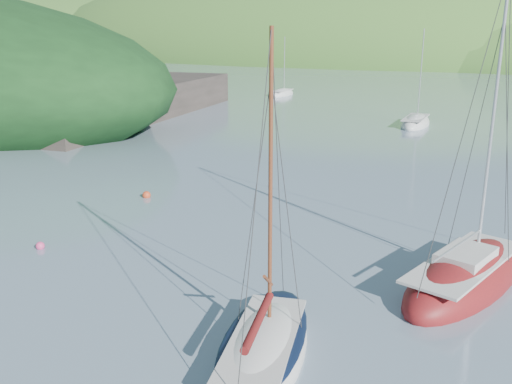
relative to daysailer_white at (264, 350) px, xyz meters
The scene contains 7 objects.
ground 6.00m from the daysailer_white, behind, with size 700.00×700.00×0.00m, color slate.
shoreline_hills 172.28m from the daysailer_white, 95.19° to the left, with size 690.00×135.00×56.00m.
daysailer_white is the anchor object (origin of this frame).
sloop_red 9.08m from the daysailer_white, 61.74° to the left, with size 4.66×8.80×12.39m.
distant_sloop_a 43.69m from the daysailer_white, 98.31° to the left, with size 2.95×7.17×10.01m.
distant_sloop_c 66.65m from the daysailer_white, 116.08° to the left, with size 2.35×6.19×8.74m.
mooring_buoys 8.04m from the daysailer_white, 125.19° to the left, with size 22.39×14.65×0.47m.
Camera 1 is at (12.90, -12.18, 9.36)m, focal length 40.00 mm.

